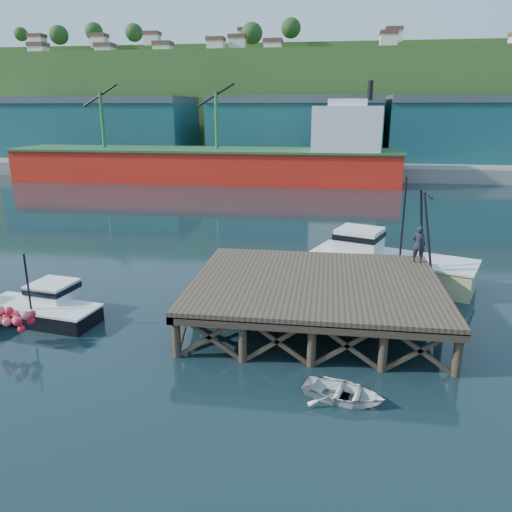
% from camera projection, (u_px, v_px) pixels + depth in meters
% --- Properties ---
extents(ground, '(300.00, 300.00, 0.00)m').
position_uv_depth(ground, '(208.00, 314.00, 25.78)').
color(ground, black).
rests_on(ground, ground).
extents(wharf, '(12.00, 10.00, 2.62)m').
position_uv_depth(wharf, '(316.00, 285.00, 24.30)').
color(wharf, brown).
rests_on(wharf, ground).
extents(far_quay, '(160.00, 40.00, 2.00)m').
position_uv_depth(far_quay, '(296.00, 160.00, 91.93)').
color(far_quay, gray).
rests_on(far_quay, ground).
extents(warehouse_left, '(32.00, 16.00, 9.00)m').
position_uv_depth(warehouse_left, '(102.00, 130.00, 90.39)').
color(warehouse_left, '#1A4D57').
rests_on(warehouse_left, far_quay).
extents(warehouse_mid, '(28.00, 16.00, 9.00)m').
position_uv_depth(warehouse_mid, '(295.00, 131.00, 85.62)').
color(warehouse_mid, '#1A4D57').
rests_on(warehouse_mid, far_quay).
extents(warehouse_right, '(30.00, 16.00, 9.00)m').
position_uv_depth(warehouse_right, '(478.00, 132.00, 81.53)').
color(warehouse_right, '#1A4D57').
rests_on(warehouse_right, far_quay).
extents(cargo_ship, '(55.50, 10.00, 13.75)m').
position_uv_depth(cargo_ship, '(228.00, 158.00, 71.55)').
color(cargo_ship, red).
rests_on(cargo_ship, ground).
extents(hillside, '(220.00, 50.00, 22.00)m').
position_uv_depth(hillside, '(306.00, 105.00, 117.55)').
color(hillside, '#2D511E').
rests_on(hillside, ground).
extents(boat_black, '(6.20, 5.15, 3.66)m').
position_uv_depth(boat_black, '(44.00, 307.00, 24.92)').
color(boat_black, black).
rests_on(boat_black, ground).
extents(trawler, '(10.18, 6.70, 6.42)m').
position_uv_depth(trawler, '(389.00, 261.00, 30.25)').
color(trawler, '#C2BE7D').
rests_on(trawler, ground).
extents(dinghy, '(3.46, 2.88, 0.62)m').
position_uv_depth(dinghy, '(343.00, 392.00, 18.08)').
color(dinghy, white).
rests_on(dinghy, ground).
extents(dockworker, '(0.84, 0.68, 2.01)m').
position_uv_depth(dockworker, '(419.00, 244.00, 27.00)').
color(dockworker, black).
rests_on(dockworker, wharf).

